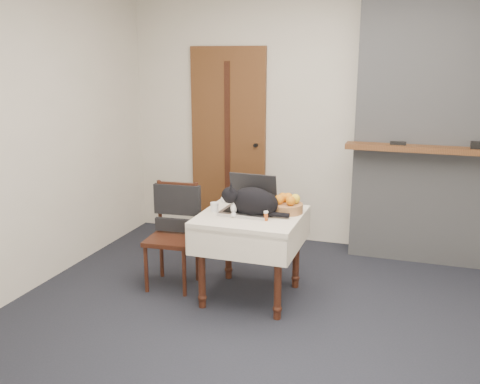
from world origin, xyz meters
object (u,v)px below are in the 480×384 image
Objects in this scene: door at (228,143)px; pill_bottle at (266,216)px; laptop at (249,203)px; cream_jar at (215,207)px; fruit_basket at (287,205)px; cat at (254,202)px; side_table at (251,228)px; chair at (175,220)px.

door is 27.32× the size of pill_bottle.
cream_jar is at bearing -158.26° from laptop.
laptop is at bearing -64.23° from door.
laptop is 0.30m from fruit_basket.
cat is 0.28m from fruit_basket.
door reaches higher than cream_jar.
side_table is at bearing -57.11° from laptop.
pill_bottle is (0.19, -0.19, -0.03)m from laptop.
cream_jar is 0.57m from fruit_basket.
laptop is 0.12m from cat.
fruit_basket is at bearing -54.30° from door.
cat is 0.17m from pill_bottle.
cream_jar is (-0.33, 0.01, -0.07)m from cat.
pill_bottle is (0.13, -0.09, -0.07)m from cat.
cream_jar reaches higher than side_table.
fruit_basket is (0.22, 0.17, -0.05)m from cat.
laptop reaches higher than chair.
cat is at bearing 142.80° from pill_bottle.
door reaches higher than cat.
chair is at bearing 166.07° from pill_bottle.
chair reaches higher than cream_jar.
cream_jar is at bearing 157.59° from cat.
door is 1.61m from cream_jar.
cream_jar is at bearing -74.16° from door.
fruit_basket is at bearing 16.73° from cream_jar.
side_table is 0.33m from cream_jar.
fruit_basket is (0.98, -1.36, -0.24)m from door.
chair is at bearing -88.82° from door.
cat reaches higher than chair.
chair is (-0.73, 0.12, -0.25)m from cat.
fruit_basket is at bearing 27.75° from side_table.
laptop is at bearing 134.98° from pill_bottle.
side_table is 10.65× the size of pill_bottle.
fruit_basket is (0.55, 0.16, 0.02)m from cream_jar.
side_table is at bearing -64.02° from door.
cat is (0.03, -0.04, 0.22)m from side_table.
side_table is (0.73, -1.49, -0.41)m from door.
fruit_basket reaches higher than side_table.
side_table is 0.20m from laptop.
cream_jar and pill_bottle have the same top height.
laptop is 0.70m from chair.
side_table is 1.94× the size of laptop.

